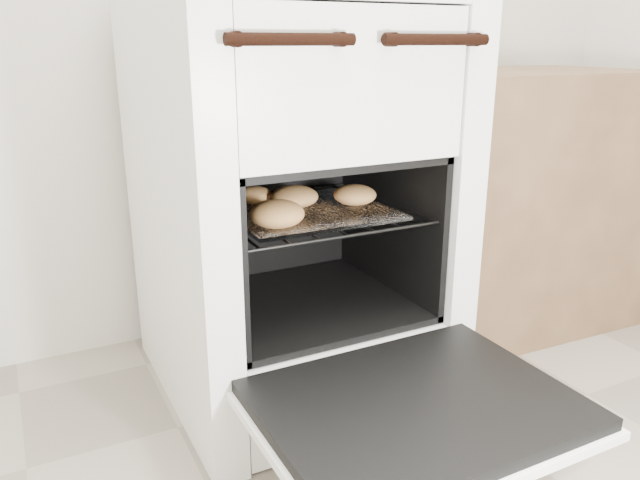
# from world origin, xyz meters

# --- Properties ---
(stove) EXTENTS (0.67, 0.74, 1.02)m
(stove) POSITION_xyz_m (0.01, 1.13, 0.50)
(stove) COLOR white
(stove) RESTS_ON ground
(oven_door) EXTENTS (0.60, 0.47, 0.04)m
(oven_door) POSITION_xyz_m (0.01, 0.56, 0.22)
(oven_door) COLOR black
(oven_door) RESTS_ON stove
(oven_rack) EXTENTS (0.49, 0.47, 0.01)m
(oven_rack) POSITION_xyz_m (0.01, 1.05, 0.49)
(oven_rack) COLOR black
(oven_rack) RESTS_ON stove
(foil_sheet) EXTENTS (0.38, 0.33, 0.01)m
(foil_sheet) POSITION_xyz_m (0.01, 1.03, 0.50)
(foil_sheet) COLOR white
(foil_sheet) RESTS_ON oven_rack
(baked_rolls) EXTENTS (0.40, 0.35, 0.06)m
(baked_rolls) POSITION_xyz_m (-0.01, 1.04, 0.53)
(baked_rolls) COLOR tan
(baked_rolls) RESTS_ON foil_sheet
(counter) EXTENTS (0.82, 0.57, 0.80)m
(counter) POSITION_xyz_m (0.81, 1.20, 0.40)
(counter) COLOR brown
(counter) RESTS_ON ground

